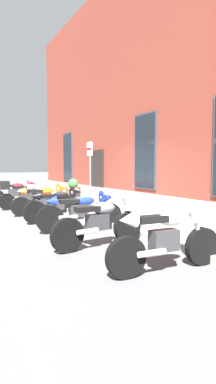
{
  "coord_description": "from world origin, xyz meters",
  "views": [
    {
      "loc": [
        8.54,
        -3.84,
        1.62
      ],
      "look_at": [
        -0.17,
        0.89,
        0.78
      ],
      "focal_mm": 29.01,
      "sensor_mm": 36.0,
      "label": 1
    }
  ],
  "objects_px": {
    "motorcycle_grey_naked": "(100,223)",
    "motorcycle_white_sport": "(171,234)",
    "motorcycle_blue_sport": "(84,209)",
    "motorcycle_orange_sport": "(46,198)",
    "parking_sign": "(90,165)",
    "motorcycle_black_sport": "(60,203)",
    "barrel_planter": "(73,192)",
    "motorcycle_silver_touring": "(24,194)",
    "motorcycle_red_sport": "(17,191)"
  },
  "relations": [
    {
      "from": "motorcycle_grey_naked",
      "to": "motorcycle_white_sport",
      "type": "bearing_deg",
      "value": 10.02
    },
    {
      "from": "motorcycle_grey_naked",
      "to": "motorcycle_blue_sport",
      "type": "bearing_deg",
      "value": 167.71
    },
    {
      "from": "motorcycle_blue_sport",
      "to": "motorcycle_orange_sport",
      "type": "bearing_deg",
      "value": -179.49
    },
    {
      "from": "motorcycle_blue_sport",
      "to": "parking_sign",
      "type": "relative_size",
      "value": 0.96
    },
    {
      "from": "motorcycle_orange_sport",
      "to": "parking_sign",
      "type": "xyz_separation_m",
      "value": [
        0.6,
        1.37,
        1.07
      ]
    },
    {
      "from": "motorcycle_blue_sport",
      "to": "motorcycle_white_sport",
      "type": "relative_size",
      "value": 1.08
    },
    {
      "from": "motorcycle_black_sport",
      "to": "barrel_planter",
      "type": "bearing_deg",
      "value": 151.44
    },
    {
      "from": "motorcycle_silver_touring",
      "to": "motorcycle_blue_sport",
      "type": "bearing_deg",
      "value": 4.1
    },
    {
      "from": "motorcycle_silver_touring",
      "to": "motorcycle_orange_sport",
      "type": "height_order",
      "value": "motorcycle_silver_touring"
    },
    {
      "from": "motorcycle_orange_sport",
      "to": "motorcycle_blue_sport",
      "type": "bearing_deg",
      "value": 0.51
    },
    {
      "from": "motorcycle_red_sport",
      "to": "motorcycle_white_sport",
      "type": "distance_m",
      "value": 9.68
    },
    {
      "from": "parking_sign",
      "to": "motorcycle_black_sport",
      "type": "bearing_deg",
      "value": -57.74
    },
    {
      "from": "motorcycle_grey_naked",
      "to": "parking_sign",
      "type": "relative_size",
      "value": 0.92
    },
    {
      "from": "motorcycle_silver_touring",
      "to": "motorcycle_grey_naked",
      "type": "distance_m",
      "value": 6.32
    },
    {
      "from": "motorcycle_white_sport",
      "to": "parking_sign",
      "type": "distance_m",
      "value": 6.06
    },
    {
      "from": "motorcycle_white_sport",
      "to": "barrel_planter",
      "type": "bearing_deg",
      "value": 168.46
    },
    {
      "from": "motorcycle_black_sport",
      "to": "motorcycle_blue_sport",
      "type": "height_order",
      "value": "motorcycle_black_sport"
    },
    {
      "from": "motorcycle_white_sport",
      "to": "motorcycle_blue_sport",
      "type": "bearing_deg",
      "value": 179.51
    },
    {
      "from": "motorcycle_orange_sport",
      "to": "motorcycle_black_sport",
      "type": "xyz_separation_m",
      "value": [
        1.48,
        -0.03,
        -0.01
      ]
    },
    {
      "from": "motorcycle_orange_sport",
      "to": "parking_sign",
      "type": "relative_size",
      "value": 0.94
    },
    {
      "from": "parking_sign",
      "to": "barrel_planter",
      "type": "height_order",
      "value": "parking_sign"
    },
    {
      "from": "motorcycle_red_sport",
      "to": "motorcycle_white_sport",
      "type": "height_order",
      "value": "motorcycle_white_sport"
    },
    {
      "from": "barrel_planter",
      "to": "motorcycle_silver_touring",
      "type": "bearing_deg",
      "value": -93.94
    },
    {
      "from": "motorcycle_red_sport",
      "to": "motorcycle_orange_sport",
      "type": "height_order",
      "value": "motorcycle_orange_sport"
    },
    {
      "from": "motorcycle_orange_sport",
      "to": "barrel_planter",
      "type": "xyz_separation_m",
      "value": [
        -1.56,
        1.62,
        -0.01
      ]
    },
    {
      "from": "motorcycle_silver_touring",
      "to": "motorcycle_orange_sport",
      "type": "relative_size",
      "value": 1.0
    },
    {
      "from": "motorcycle_silver_touring",
      "to": "barrel_planter",
      "type": "bearing_deg",
      "value": 86.06
    },
    {
      "from": "motorcycle_orange_sport",
      "to": "motorcycle_black_sport",
      "type": "bearing_deg",
      "value": -1.15
    },
    {
      "from": "motorcycle_blue_sport",
      "to": "parking_sign",
      "type": "height_order",
      "value": "parking_sign"
    },
    {
      "from": "motorcycle_red_sport",
      "to": "motorcycle_silver_touring",
      "type": "bearing_deg",
      "value": -3.02
    },
    {
      "from": "motorcycle_red_sport",
      "to": "motorcycle_blue_sport",
      "type": "relative_size",
      "value": 0.97
    },
    {
      "from": "motorcycle_red_sport",
      "to": "barrel_planter",
      "type": "relative_size",
      "value": 2.24
    },
    {
      "from": "motorcycle_red_sport",
      "to": "motorcycle_blue_sport",
      "type": "height_order",
      "value": "motorcycle_red_sport"
    },
    {
      "from": "motorcycle_silver_touring",
      "to": "motorcycle_white_sport",
      "type": "bearing_deg",
      "value": 2.21
    },
    {
      "from": "motorcycle_grey_naked",
      "to": "barrel_planter",
      "type": "distance_m",
      "value": 6.48
    },
    {
      "from": "motorcycle_red_sport",
      "to": "motorcycle_silver_touring",
      "type": "height_order",
      "value": "motorcycle_silver_touring"
    },
    {
      "from": "motorcycle_red_sport",
      "to": "barrel_planter",
      "type": "xyz_separation_m",
      "value": [
        1.71,
        1.85,
        0.0
      ]
    },
    {
      "from": "motorcycle_orange_sport",
      "to": "motorcycle_white_sport",
      "type": "relative_size",
      "value": 1.05
    },
    {
      "from": "motorcycle_silver_touring",
      "to": "barrel_planter",
      "type": "distance_m",
      "value": 1.94
    },
    {
      "from": "motorcycle_grey_naked",
      "to": "motorcycle_white_sport",
      "type": "xyz_separation_m",
      "value": [
        1.78,
        0.31,
        0.1
      ]
    },
    {
      "from": "motorcycle_orange_sport",
      "to": "motorcycle_silver_touring",
      "type": "bearing_deg",
      "value": -169.49
    },
    {
      "from": "motorcycle_blue_sport",
      "to": "motorcycle_white_sport",
      "type": "xyz_separation_m",
      "value": [
        3.35,
        -0.03,
        0.03
      ]
    },
    {
      "from": "motorcycle_grey_naked",
      "to": "parking_sign",
      "type": "height_order",
      "value": "parking_sign"
    },
    {
      "from": "motorcycle_white_sport",
      "to": "parking_sign",
      "type": "bearing_deg",
      "value": 166.75
    },
    {
      "from": "motorcycle_black_sport",
      "to": "parking_sign",
      "type": "bearing_deg",
      "value": 122.26
    },
    {
      "from": "motorcycle_black_sport",
      "to": "motorcycle_orange_sport",
      "type": "bearing_deg",
      "value": 178.85
    },
    {
      "from": "motorcycle_black_sport",
      "to": "motorcycle_white_sport",
      "type": "height_order",
      "value": "motorcycle_white_sport"
    },
    {
      "from": "motorcycle_red_sport",
      "to": "parking_sign",
      "type": "relative_size",
      "value": 0.94
    },
    {
      "from": "motorcycle_grey_naked",
      "to": "motorcycle_orange_sport",
      "type": "bearing_deg",
      "value": 176.1
    },
    {
      "from": "motorcycle_black_sport",
      "to": "motorcycle_silver_touring",
      "type": "bearing_deg",
      "value": -174.88
    }
  ]
}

